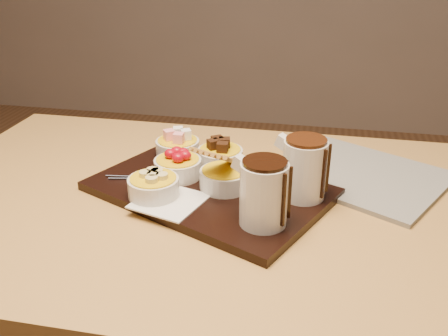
% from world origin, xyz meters
% --- Properties ---
extents(dining_table, '(1.20, 0.80, 0.75)m').
position_xyz_m(dining_table, '(0.00, 0.00, 0.65)').
color(dining_table, '#BB8C45').
rests_on(dining_table, ground).
extents(serving_board, '(0.54, 0.46, 0.02)m').
position_xyz_m(serving_board, '(0.02, 0.02, 0.76)').
color(serving_board, black).
rests_on(serving_board, dining_table).
extents(napkin, '(0.15, 0.15, 0.00)m').
position_xyz_m(napkin, '(-0.04, -0.06, 0.77)').
color(napkin, white).
rests_on(napkin, serving_board).
extents(bowl_marshmallows, '(0.10, 0.10, 0.04)m').
position_xyz_m(bowl_marshmallows, '(-0.08, 0.15, 0.79)').
color(bowl_marshmallows, beige).
rests_on(bowl_marshmallows, serving_board).
extents(bowl_cake, '(0.10, 0.10, 0.04)m').
position_xyz_m(bowl_cake, '(0.02, 0.12, 0.79)').
color(bowl_cake, beige).
rests_on(bowl_cake, serving_board).
extents(bowl_strawberries, '(0.10, 0.10, 0.04)m').
position_xyz_m(bowl_strawberries, '(-0.05, 0.05, 0.79)').
color(bowl_strawberries, beige).
rests_on(bowl_strawberries, serving_board).
extents(bowl_biscotti, '(0.10, 0.10, 0.04)m').
position_xyz_m(bowl_biscotti, '(0.05, 0.01, 0.79)').
color(bowl_biscotti, beige).
rests_on(bowl_biscotti, serving_board).
extents(bowl_bananas, '(0.10, 0.10, 0.04)m').
position_xyz_m(bowl_bananas, '(-0.08, -0.05, 0.79)').
color(bowl_bananas, beige).
rests_on(bowl_bananas, serving_board).
extents(pitcher_dark_chocolate, '(0.11, 0.11, 0.12)m').
position_xyz_m(pitcher_dark_chocolate, '(0.15, -0.11, 0.83)').
color(pitcher_dark_chocolate, silver).
rests_on(pitcher_dark_chocolate, serving_board).
extents(pitcher_milk_chocolate, '(0.11, 0.11, 0.12)m').
position_xyz_m(pitcher_milk_chocolate, '(0.21, 0.01, 0.83)').
color(pitcher_milk_chocolate, silver).
rests_on(pitcher_milk_chocolate, serving_board).
extents(fondue_skewers, '(0.06, 0.26, 0.01)m').
position_xyz_m(fondue_skewers, '(-0.07, 0.03, 0.77)').
color(fondue_skewers, silver).
rests_on(fondue_skewers, serving_board).
extents(newspaper, '(0.44, 0.41, 0.01)m').
position_xyz_m(newspaper, '(0.32, 0.16, 0.76)').
color(newspaper, beige).
rests_on(newspaper, dining_table).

